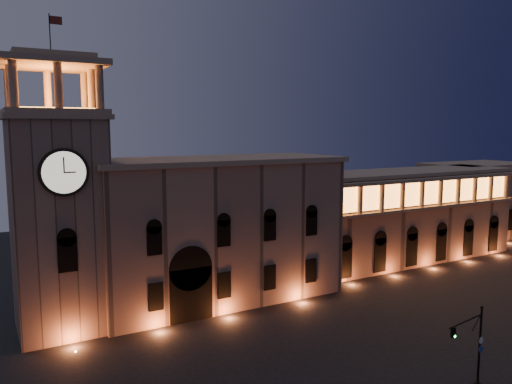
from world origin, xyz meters
The scene contains 6 objects.
ground centered at (0.00, 0.00, 0.00)m, with size 160.00×160.00×0.00m, color black.
government_building centered at (-2.08, 21.93, 8.77)m, with size 30.80×12.80×17.60m.
clock_tower centered at (-20.50, 20.98, 12.50)m, with size 9.80×9.80×32.40m.
colonnade_wing centered at (32.00, 23.92, 7.33)m, with size 40.60×11.50×14.50m.
secondary_building centered at (58.00, 30.00, 7.00)m, with size 20.00×12.00×14.00m, color brown.
traffic_light centered at (6.51, -8.71, 3.59)m, with size 4.93×1.08×6.83m.
Camera 1 is at (-27.72, -33.45, 21.04)m, focal length 35.00 mm.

